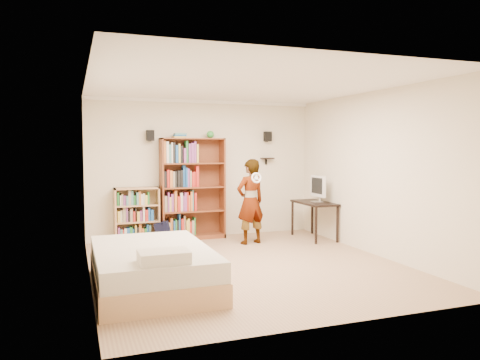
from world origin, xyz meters
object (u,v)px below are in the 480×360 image
Objects in this scene: low_bookshelf at (137,215)px; computer_desk at (314,220)px; tall_bookshelf at (193,189)px; daybed at (152,262)px; person at (250,202)px.

computer_desk is (3.29, -0.81, -0.15)m from low_bookshelf.
tall_bookshelf is 0.90× the size of daybed.
daybed is at bearing -113.32° from tall_bookshelf.
tall_bookshelf is at bearing 160.48° from computer_desk.
person is at bearing -178.65° from computer_desk.
computer_desk is 1.41m from person.
person is (0.88, -0.82, -0.20)m from tall_bookshelf.
low_bookshelf is 3.39m from computer_desk.
person is at bearing 44.54° from daybed.
low_bookshelf reaches higher than computer_desk.
tall_bookshelf is 1.16m from low_bookshelf.
daybed is (-0.20, -2.96, -0.19)m from low_bookshelf.
low_bookshelf reaches higher than daybed.
low_bookshelf is (-1.07, 0.03, -0.46)m from tall_bookshelf.
tall_bookshelf reaches higher than daybed.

